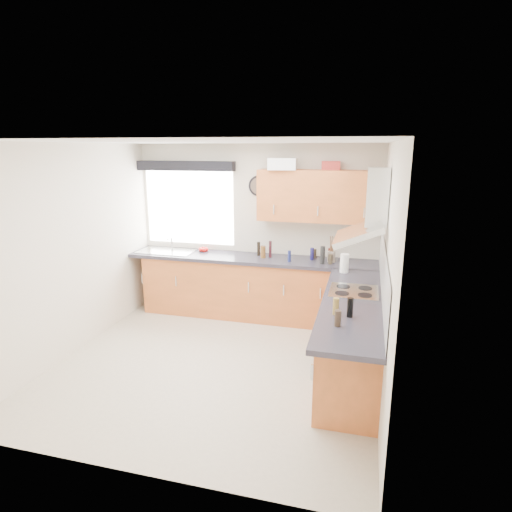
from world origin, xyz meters
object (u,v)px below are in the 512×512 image
(extractor_hood, at_px, (368,214))
(upper_cabinets, at_px, (320,196))
(oven, at_px, (351,333))
(washing_machine, at_px, (205,287))

(extractor_hood, bearing_deg, upper_cabinets, 116.13)
(oven, relative_size, washing_machine, 1.09)
(washing_machine, bearing_deg, oven, -23.35)
(oven, height_order, upper_cabinets, upper_cabinets)
(oven, bearing_deg, washing_machine, 151.24)
(upper_cabinets, bearing_deg, extractor_hood, -63.87)
(upper_cabinets, xyz_separation_m, washing_machine, (-1.67, -0.10, -1.41))
(extractor_hood, height_order, washing_machine, extractor_hood)
(oven, distance_m, washing_machine, 2.54)
(extractor_hood, distance_m, washing_machine, 2.96)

